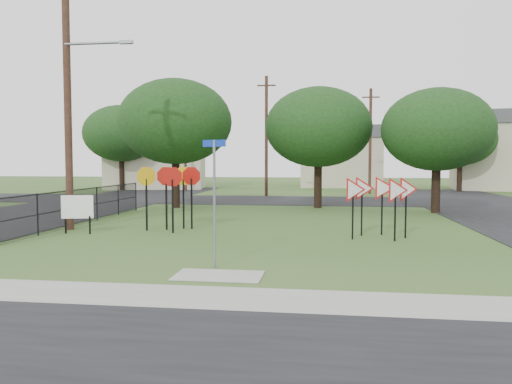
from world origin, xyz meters
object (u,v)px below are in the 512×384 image
(street_name_sign, at_px, (214,195))
(stop_sign_cluster, at_px, (171,183))
(yield_sign_cluster, at_px, (380,192))
(info_board, at_px, (77,208))

(street_name_sign, relative_size, stop_sign_cluster, 1.29)
(stop_sign_cluster, distance_m, yield_sign_cluster, 7.77)
(stop_sign_cluster, distance_m, info_board, 3.51)
(street_name_sign, bearing_deg, yield_sign_cluster, 50.63)
(yield_sign_cluster, height_order, info_board, yield_sign_cluster)
(street_name_sign, bearing_deg, info_board, 141.08)
(stop_sign_cluster, height_order, yield_sign_cluster, stop_sign_cluster)
(street_name_sign, distance_m, info_board, 7.99)
(stop_sign_cluster, relative_size, yield_sign_cluster, 0.92)
(yield_sign_cluster, bearing_deg, street_name_sign, -129.37)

